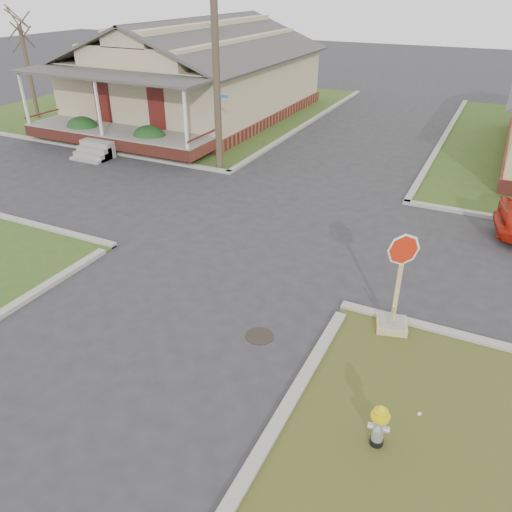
% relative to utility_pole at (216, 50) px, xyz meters
% --- Properties ---
extents(ground, '(120.00, 120.00, 0.00)m').
position_rel_utility_pole_xyz_m(ground, '(4.20, -8.90, -4.66)').
color(ground, '#28282B').
rests_on(ground, ground).
extents(verge_far_left, '(19.00, 19.00, 0.05)m').
position_rel_utility_pole_xyz_m(verge_far_left, '(-8.80, 9.10, -4.64)').
color(verge_far_left, '#304C1B').
rests_on(verge_far_left, ground).
extents(curbs, '(80.00, 40.00, 0.12)m').
position_rel_utility_pole_xyz_m(curbs, '(4.20, -3.90, -4.66)').
color(curbs, gray).
rests_on(curbs, ground).
extents(manhole, '(0.64, 0.64, 0.01)m').
position_rel_utility_pole_xyz_m(manhole, '(6.40, -9.40, -4.66)').
color(manhole, black).
rests_on(manhole, ground).
extents(corner_house, '(10.10, 15.50, 5.30)m').
position_rel_utility_pole_xyz_m(corner_house, '(-5.80, 7.78, -2.38)').
color(corner_house, maroon).
rests_on(corner_house, ground).
extents(utility_pole, '(1.80, 0.28, 9.00)m').
position_rel_utility_pole_xyz_m(utility_pole, '(0.00, 0.00, 0.00)').
color(utility_pole, '#433626').
rests_on(utility_pole, ground).
extents(tree_far_left, '(0.22, 0.22, 4.90)m').
position_rel_utility_pole_xyz_m(tree_far_left, '(-13.80, 3.10, -2.16)').
color(tree_far_left, '#433626').
rests_on(tree_far_left, verge_far_left).
extents(fire_hydrant, '(0.32, 0.32, 0.85)m').
position_rel_utility_pole_xyz_m(fire_hydrant, '(9.47, -11.21, -4.14)').
color(fire_hydrant, black).
rests_on(fire_hydrant, ground).
extents(stop_sign, '(0.68, 0.66, 2.39)m').
position_rel_utility_pole_xyz_m(stop_sign, '(8.97, -7.87, -4.10)').
color(stop_sign, tan).
rests_on(stop_sign, ground).
extents(hedge_left, '(1.56, 1.28, 1.19)m').
position_rel_utility_pole_xyz_m(hedge_left, '(-7.80, 0.41, -4.02)').
color(hedge_left, '#153A15').
rests_on(hedge_left, verge_far_left).
extents(hedge_right, '(1.55, 1.27, 1.18)m').
position_rel_utility_pole_xyz_m(hedge_right, '(-3.94, 0.53, -4.02)').
color(hedge_right, '#153A15').
rests_on(hedge_right, verge_far_left).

